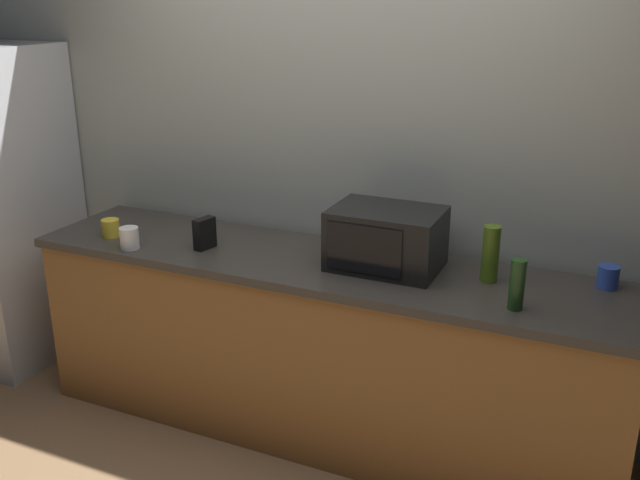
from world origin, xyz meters
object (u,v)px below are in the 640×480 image
Objects in this scene: mug_blue at (608,277)px; mug_white at (129,238)px; microwave at (386,239)px; bottle_wine at (517,285)px; cordless_phone at (205,233)px; mug_yellow at (111,228)px; bottle_olive_oil at (491,254)px.

mug_white is at bearing -168.26° from mug_blue.
bottle_wine is (0.61, -0.21, -0.03)m from microwave.
bottle_wine is at bearing 2.20° from mug_white.
cordless_phone is 1.69× the size of mug_yellow.
mug_yellow is (-2.32, -0.34, -0.00)m from mug_blue.
bottle_olive_oil is at bearing 19.12° from cordless_phone.
bottle_olive_oil reaches higher than mug_white.
bottle_wine is at bearing -57.59° from bottle_olive_oil.
mug_blue is at bearing 11.74° from mug_white.
mug_blue is 0.91× the size of mug_white.
bottle_wine reaches higher than mug_white.
bottle_wine is 1.96× the size of mug_white.
bottle_olive_oil is 1.20× the size of bottle_wine.
cordless_phone is at bearing -171.77° from microwave.
mug_white is (-1.80, -0.07, -0.05)m from bottle_wine.
mug_white is (-1.20, -0.28, -0.08)m from microwave.
mug_blue is at bearing 10.04° from microwave.
cordless_phone is at bearing 176.82° from bottle_wine.
cordless_phone is 1.48m from bottle_wine.
bottle_olive_oil reaches higher than mug_blue.
bottle_wine is (0.15, -0.24, -0.02)m from bottle_olive_oil.
mug_white is (-0.33, -0.15, -0.02)m from cordless_phone.
cordless_phone is at bearing -173.20° from bottle_olive_oil.
microwave is at bearing 7.04° from mug_yellow.
bottle_olive_oil is (0.45, 0.03, -0.01)m from microwave.
mug_blue is (0.92, 0.16, -0.09)m from microwave.
bottle_olive_oil reaches higher than bottle_wine.
bottle_olive_oil is 2.56× the size of mug_blue.
mug_yellow is at bearing -173.69° from bottle_olive_oil.
microwave reaches higher than mug_yellow.
mug_yellow is at bearing -162.62° from cordless_phone.
bottle_wine is 2.30× the size of mug_yellow.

